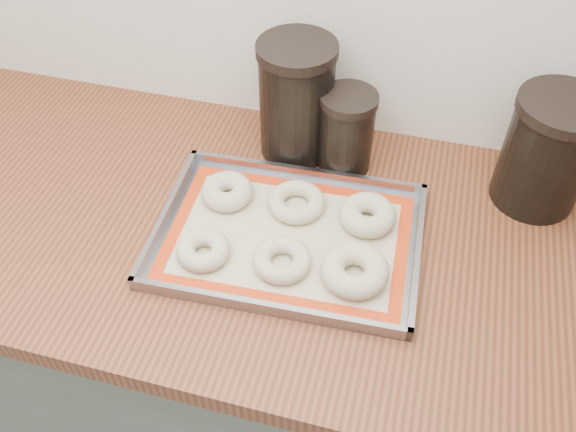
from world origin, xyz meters
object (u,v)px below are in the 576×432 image
(bagel_back_mid, at_px, (296,202))
(canister_left, at_px, (296,100))
(bagel_back_left, at_px, (227,191))
(canister_right, at_px, (548,152))
(bagel_front_left, at_px, (203,250))
(canister_mid, at_px, (346,132))
(bagel_front_mid, at_px, (282,260))
(bagel_back_right, at_px, (367,215))
(baking_tray, at_px, (288,237))
(bagel_front_right, at_px, (354,270))

(bagel_back_mid, relative_size, canister_left, 0.44)
(bagel_back_left, distance_m, canister_right, 0.58)
(bagel_front_left, height_order, canister_mid, canister_mid)
(bagel_front_mid, distance_m, bagel_back_right, 0.18)
(baking_tray, bearing_deg, bagel_front_left, -148.63)
(canister_left, relative_size, canister_mid, 1.44)
(bagel_front_right, xyz_separation_m, canister_left, (-0.18, 0.30, 0.10))
(canister_right, bearing_deg, canister_left, 177.52)
(bagel_front_right, relative_size, canister_right, 0.52)
(baking_tray, relative_size, bagel_back_mid, 4.54)
(bagel_front_left, xyz_separation_m, bagel_front_mid, (0.13, 0.01, -0.00))
(canister_right, bearing_deg, bagel_back_left, -163.94)
(baking_tray, xyz_separation_m, bagel_back_mid, (-0.00, 0.07, 0.01))
(bagel_front_right, distance_m, bagel_back_right, 0.13)
(bagel_front_right, bearing_deg, baking_tray, 155.72)
(bagel_front_left, relative_size, bagel_front_right, 0.81)
(baking_tray, relative_size, canister_left, 1.99)
(bagel_front_mid, height_order, canister_mid, canister_mid)
(bagel_front_right, relative_size, bagel_back_mid, 1.09)
(bagel_front_left, height_order, canister_left, canister_left)
(bagel_front_mid, xyz_separation_m, bagel_back_mid, (-0.01, 0.14, -0.00))
(bagel_front_mid, xyz_separation_m, canister_right, (0.41, 0.29, 0.09))
(baking_tray, xyz_separation_m, bagel_back_right, (0.13, 0.07, 0.02))
(baking_tray, height_order, canister_left, canister_left)
(bagel_back_mid, bearing_deg, bagel_front_right, -45.03)
(bagel_back_right, height_order, canister_mid, canister_mid)
(bagel_front_mid, distance_m, bagel_back_left, 0.19)
(bagel_back_left, xyz_separation_m, canister_mid, (0.19, 0.15, 0.06))
(bagel_front_mid, bearing_deg, bagel_back_left, 137.49)
(canister_mid, bearing_deg, canister_right, 0.62)
(bagel_front_left, distance_m, bagel_back_mid, 0.20)
(bagel_front_left, height_order, bagel_back_right, bagel_back_right)
(canister_left, bearing_deg, bagel_front_right, -59.59)
(bagel_back_right, bearing_deg, canister_right, 27.76)
(canister_mid, bearing_deg, bagel_front_right, -75.33)
(baking_tray, height_order, canister_right, canister_right)
(baking_tray, height_order, canister_mid, canister_mid)
(canister_mid, bearing_deg, canister_left, 167.06)
(baking_tray, height_order, bagel_back_left, bagel_back_left)
(bagel_front_mid, distance_m, bagel_back_mid, 0.14)
(baking_tray, xyz_separation_m, canister_mid, (0.06, 0.22, 0.08))
(bagel_front_right, distance_m, canister_mid, 0.29)
(baking_tray, distance_m, bagel_back_right, 0.15)
(bagel_back_mid, distance_m, bagel_back_right, 0.13)
(baking_tray, bearing_deg, canister_mid, 75.69)
(bagel_front_right, bearing_deg, bagel_front_mid, -177.02)
(bagel_front_mid, distance_m, canister_left, 0.33)
(baking_tray, xyz_separation_m, bagel_front_right, (0.13, -0.06, 0.02))
(canister_mid, bearing_deg, bagel_back_right, -64.02)
(bagel_front_left, xyz_separation_m, bagel_back_mid, (0.12, 0.15, -0.00))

